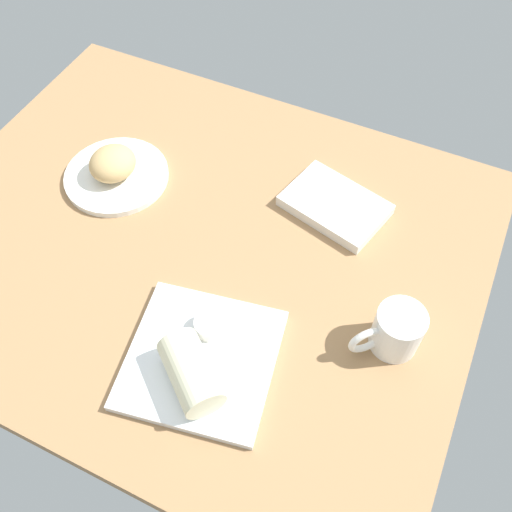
% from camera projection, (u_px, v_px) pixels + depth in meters
% --- Properties ---
extents(dining_table, '(1.10, 0.90, 0.04)m').
position_uv_depth(dining_table, '(195.00, 247.00, 1.13)').
color(dining_table, '#9E754C').
rests_on(dining_table, ground).
extents(round_plate, '(0.22, 0.22, 0.01)m').
position_uv_depth(round_plate, '(117.00, 176.00, 1.20)').
color(round_plate, white).
rests_on(round_plate, dining_table).
extents(scone_pastry, '(0.11, 0.11, 0.06)m').
position_uv_depth(scone_pastry, '(113.00, 163.00, 1.17)').
color(scone_pastry, tan).
rests_on(scone_pastry, round_plate).
extents(square_plate, '(0.28, 0.28, 0.02)m').
position_uv_depth(square_plate, '(201.00, 359.00, 0.96)').
color(square_plate, white).
rests_on(square_plate, dining_table).
extents(sauce_cup, '(0.05, 0.05, 0.03)m').
position_uv_depth(sauce_cup, '(210.00, 325.00, 0.97)').
color(sauce_cup, silver).
rests_on(sauce_cup, square_plate).
extents(breakfast_wrap, '(0.14, 0.13, 0.07)m').
position_uv_depth(breakfast_wrap, '(191.00, 373.00, 0.90)').
color(breakfast_wrap, beige).
rests_on(breakfast_wrap, square_plate).
extents(book_stack, '(0.23, 0.18, 0.02)m').
position_uv_depth(book_stack, '(335.00, 205.00, 1.15)').
color(book_stack, silver).
rests_on(book_stack, dining_table).
extents(coffee_mug, '(0.11, 0.11, 0.09)m').
position_uv_depth(coffee_mug, '(395.00, 331.00, 0.95)').
color(coffee_mug, white).
rests_on(coffee_mug, dining_table).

